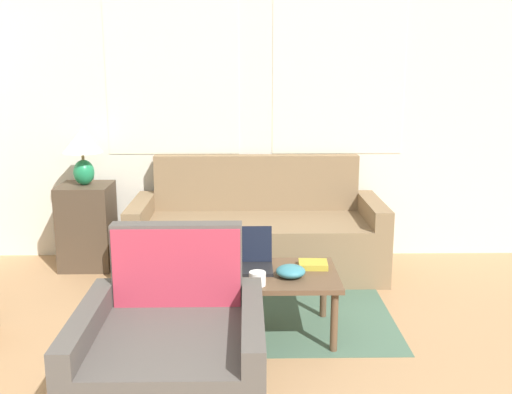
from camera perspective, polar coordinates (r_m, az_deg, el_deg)
The scene contains 12 objects.
wall_back at distance 5.10m, azimuth 0.88°, elevation 8.73°, with size 6.53×0.06×2.60m.
rug at distance 4.36m, azimuth -0.25°, elevation -9.62°, with size 1.84×1.79×0.01m.
couch at distance 4.86m, azimuth 0.10°, elevation -3.82°, with size 1.99×0.81×0.90m.
armchair at distance 2.99m, azimuth -7.96°, elevation -15.21°, with size 0.87×0.85×0.86m.
side_table at distance 5.12m, azimuth -15.77°, elevation -2.66°, with size 0.41×0.41×0.69m.
table_lamp at distance 4.99m, azimuth -16.21°, elevation 4.51°, with size 0.33×0.33×0.45m.
coffee_table at distance 3.71m, azimuth -0.15°, elevation -7.87°, with size 1.02×0.59×0.40m.
laptop at distance 3.76m, azimuth -1.02°, elevation -5.98°, with size 0.34×0.29×0.24m.
cup_navy at distance 3.49m, azimuth 0.14°, elevation -7.78°, with size 0.10×0.10×0.08m.
snack_bowl at distance 3.62m, azimuth 3.33°, elevation -7.07°, with size 0.18×0.18×0.07m.
book_red at distance 3.80m, azimuth 5.46°, elevation -6.42°, with size 0.19×0.16×0.04m.
tv_remote at distance 3.56m, azimuth -4.82°, elevation -7.89°, with size 0.11×0.15×0.02m.
Camera 1 is at (-0.17, -0.97, 1.66)m, focal length 42.00 mm.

